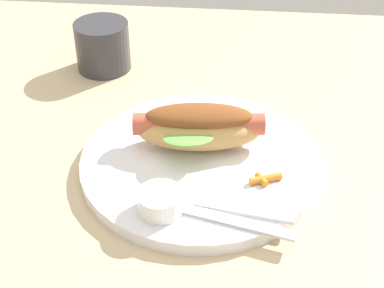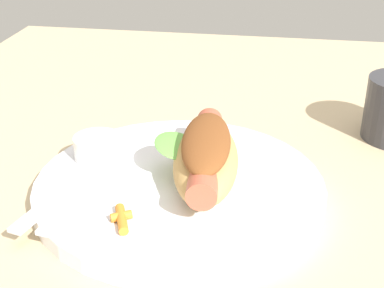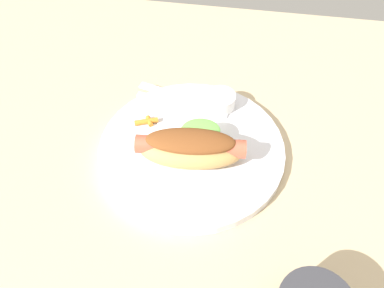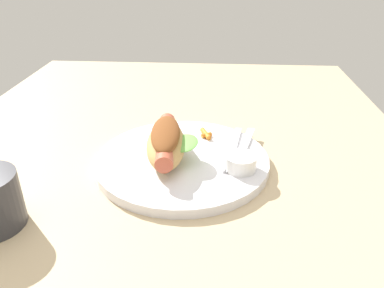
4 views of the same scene
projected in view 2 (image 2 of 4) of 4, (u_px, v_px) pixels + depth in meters
The scene contains 7 objects.
ground_plane at pixel (202, 214), 54.74cm from camera, with size 120.00×90.00×1.80cm, color tan.
plate at pixel (179, 187), 55.95cm from camera, with size 28.94×28.94×1.60cm, color white.
hot_dog at pixel (208, 156), 54.11cm from camera, with size 16.20×9.96×5.54cm.
sauce_ramekin at pixel (97, 147), 59.39cm from camera, with size 4.99×4.99×2.44cm, color white.
fork at pixel (85, 189), 53.74cm from camera, with size 16.13×3.72×0.40cm.
knife at pixel (62, 193), 53.20cm from camera, with size 13.92×1.40×0.36cm, color silver.
carrot_garnish at pixel (122, 218), 49.00cm from camera, with size 3.88×2.30×0.87cm.
Camera 2 is at (45.18, 6.54, 30.10)cm, focal length 52.12 mm.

